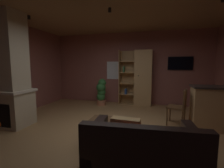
# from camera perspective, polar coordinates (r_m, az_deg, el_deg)

# --- Properties ---
(floor) EXTENTS (6.04, 5.71, 0.02)m
(floor) POSITION_cam_1_polar(r_m,az_deg,el_deg) (3.88, -1.62, -16.45)
(floor) COLOR #A37A4C
(floor) RESTS_ON ground
(wall_back) EXTENTS (6.16, 0.06, 2.78)m
(wall_back) POSITION_cam_1_polar(r_m,az_deg,el_deg) (6.38, 5.92, 5.56)
(wall_back) COLOR #8E544C
(wall_back) RESTS_ON ground
(wall_left) EXTENTS (0.06, 5.71, 2.78)m
(wall_left) POSITION_cam_1_polar(r_m,az_deg,el_deg) (5.32, -35.02, 4.15)
(wall_left) COLOR #8E544C
(wall_left) RESTS_ON ground
(ceiling) EXTENTS (6.04, 5.71, 0.02)m
(ceiling) POSITION_cam_1_polar(r_m,az_deg,el_deg) (3.78, -1.78, 26.37)
(ceiling) COLOR #8E6B47
(window_pane_back) EXTENTS (0.56, 0.01, 0.71)m
(window_pane_back) POSITION_cam_1_polar(r_m,az_deg,el_deg) (6.48, 0.57, 4.91)
(window_pane_back) COLOR white
(stone_fireplace) EXTENTS (1.05, 0.76, 2.78)m
(stone_fireplace) POSITION_cam_1_polar(r_m,az_deg,el_deg) (4.70, -33.17, 2.45)
(stone_fireplace) COLOR #BCAD8E
(stone_fireplace) RESTS_ON ground
(bookshelf_cabinet) EXTENTS (1.21, 0.41, 2.07)m
(bookshelf_cabinet) POSITION_cam_1_polar(r_m,az_deg,el_deg) (6.07, 10.28, 1.96)
(bookshelf_cabinet) COLOR tan
(bookshelf_cabinet) RESTS_ON ground
(kitchen_bar_counter) EXTENTS (1.36, 0.59, 1.03)m
(kitchen_bar_counter) POSITION_cam_1_polar(r_m,az_deg,el_deg) (4.55, 34.75, -7.15)
(kitchen_bar_counter) COLOR tan
(kitchen_bar_counter) RESTS_ON ground
(leather_couch) EXTENTS (1.54, 1.03, 0.84)m
(leather_couch) POSITION_cam_1_polar(r_m,az_deg,el_deg) (2.40, 10.72, -23.62)
(leather_couch) COLOR black
(leather_couch) RESTS_ON ground
(coffee_table) EXTENTS (0.63, 0.61, 0.44)m
(coffee_table) POSITION_cam_1_polar(r_m,az_deg,el_deg) (3.23, -2.72, -14.40)
(coffee_table) COLOR brown
(coffee_table) RESTS_ON ground
(table_book_0) EXTENTS (0.14, 0.10, 0.03)m
(table_book_0) POSITION_cam_1_polar(r_m,az_deg,el_deg) (3.15, -3.09, -12.96)
(table_book_0) COLOR #2D4C8C
(table_book_0) RESTS_ON coffee_table
(dining_chair) EXTENTS (0.52, 0.52, 0.92)m
(dining_chair) POSITION_cam_1_polar(r_m,az_deg,el_deg) (4.37, 23.10, -6.88)
(dining_chair) COLOR brown
(dining_chair) RESTS_ON ground
(potted_floor_plant) EXTENTS (0.37, 0.38, 1.00)m
(potted_floor_plant) POSITION_cam_1_polar(r_m,az_deg,el_deg) (6.09, -3.84, -2.72)
(potted_floor_plant) COLOR #B77051
(potted_floor_plant) RESTS_ON ground
(wall_mounted_tv) EXTENTS (0.85, 0.06, 0.48)m
(wall_mounted_tv) POSITION_cam_1_polar(r_m,az_deg,el_deg) (6.29, 23.21, 6.81)
(wall_mounted_tv) COLOR black
(track_light_spot_0) EXTENTS (0.07, 0.07, 0.09)m
(track_light_spot_0) POSITION_cam_1_polar(r_m,az_deg,el_deg) (4.81, -27.59, 20.36)
(track_light_spot_0) COLOR black
(track_light_spot_1) EXTENTS (0.07, 0.07, 0.09)m
(track_light_spot_1) POSITION_cam_1_polar(r_m,az_deg,el_deg) (3.82, -0.83, 24.92)
(track_light_spot_1) COLOR black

